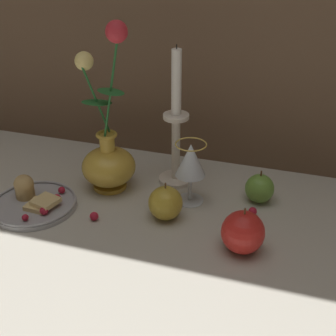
{
  "coord_description": "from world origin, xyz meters",
  "views": [
    {
      "loc": [
        0.32,
        -0.79,
        0.57
      ],
      "look_at": [
        0.06,
        0.04,
        0.1
      ],
      "focal_mm": 50.0,
      "sensor_mm": 36.0,
      "label": 1
    }
  ],
  "objects_px": {
    "apple_beside_vase": "(165,204)",
    "apple_at_table_edge": "(260,188)",
    "vase": "(108,155)",
    "apple_near_glass": "(243,232)",
    "wine_glass": "(191,162)",
    "plate_with_pastries": "(33,201)",
    "candlestick": "(176,134)"
  },
  "relations": [
    {
      "from": "apple_beside_vase",
      "to": "apple_at_table_edge",
      "type": "height_order",
      "value": "apple_beside_vase"
    },
    {
      "from": "vase",
      "to": "apple_near_glass",
      "type": "bearing_deg",
      "value": -22.8
    },
    {
      "from": "apple_near_glass",
      "to": "apple_at_table_edge",
      "type": "relative_size",
      "value": 1.24
    },
    {
      "from": "apple_at_table_edge",
      "to": "wine_glass",
      "type": "bearing_deg",
      "value": -163.04
    },
    {
      "from": "plate_with_pastries",
      "to": "wine_glass",
      "type": "xyz_separation_m",
      "value": [
        0.32,
        0.13,
        0.08
      ]
    },
    {
      "from": "candlestick",
      "to": "apple_beside_vase",
      "type": "height_order",
      "value": "candlestick"
    },
    {
      "from": "vase",
      "to": "plate_with_pastries",
      "type": "bearing_deg",
      "value": -134.81
    },
    {
      "from": "vase",
      "to": "apple_beside_vase",
      "type": "bearing_deg",
      "value": -27.02
    },
    {
      "from": "vase",
      "to": "plate_with_pastries",
      "type": "height_order",
      "value": "vase"
    },
    {
      "from": "plate_with_pastries",
      "to": "candlestick",
      "type": "xyz_separation_m",
      "value": [
        0.27,
        0.2,
        0.11
      ]
    },
    {
      "from": "vase",
      "to": "wine_glass",
      "type": "bearing_deg",
      "value": -0.38
    },
    {
      "from": "candlestick",
      "to": "apple_at_table_edge",
      "type": "distance_m",
      "value": 0.23
    },
    {
      "from": "apple_beside_vase",
      "to": "apple_at_table_edge",
      "type": "bearing_deg",
      "value": 35.32
    },
    {
      "from": "vase",
      "to": "wine_glass",
      "type": "relative_size",
      "value": 2.73
    },
    {
      "from": "candlestick",
      "to": "apple_near_glass",
      "type": "relative_size",
      "value": 3.46
    },
    {
      "from": "apple_at_table_edge",
      "to": "apple_beside_vase",
      "type": "bearing_deg",
      "value": -144.68
    },
    {
      "from": "apple_near_glass",
      "to": "vase",
      "type": "bearing_deg",
      "value": 157.2
    },
    {
      "from": "vase",
      "to": "apple_beside_vase",
      "type": "relative_size",
      "value": 4.59
    },
    {
      "from": "vase",
      "to": "apple_at_table_edge",
      "type": "relative_size",
      "value": 5.07
    },
    {
      "from": "wine_glass",
      "to": "candlestick",
      "type": "distance_m",
      "value": 0.1
    },
    {
      "from": "vase",
      "to": "candlestick",
      "type": "height_order",
      "value": "vase"
    },
    {
      "from": "plate_with_pastries",
      "to": "apple_beside_vase",
      "type": "distance_m",
      "value": 0.3
    },
    {
      "from": "vase",
      "to": "apple_at_table_edge",
      "type": "height_order",
      "value": "vase"
    },
    {
      "from": "candlestick",
      "to": "apple_at_table_edge",
      "type": "relative_size",
      "value": 4.29
    },
    {
      "from": "apple_beside_vase",
      "to": "apple_at_table_edge",
      "type": "distance_m",
      "value": 0.22
    },
    {
      "from": "apple_beside_vase",
      "to": "apple_near_glass",
      "type": "height_order",
      "value": "apple_near_glass"
    },
    {
      "from": "candlestick",
      "to": "apple_at_table_edge",
      "type": "bearing_deg",
      "value": -8.08
    },
    {
      "from": "candlestick",
      "to": "apple_near_glass",
      "type": "bearing_deg",
      "value": -47.46
    },
    {
      "from": "wine_glass",
      "to": "apple_at_table_edge",
      "type": "bearing_deg",
      "value": 16.96
    },
    {
      "from": "candlestick",
      "to": "apple_at_table_edge",
      "type": "height_order",
      "value": "candlestick"
    },
    {
      "from": "apple_near_glass",
      "to": "apple_beside_vase",
      "type": "bearing_deg",
      "value": 161.46
    },
    {
      "from": "wine_glass",
      "to": "apple_at_table_edge",
      "type": "xyz_separation_m",
      "value": [
        0.15,
        0.05,
        -0.07
      ]
    }
  ]
}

